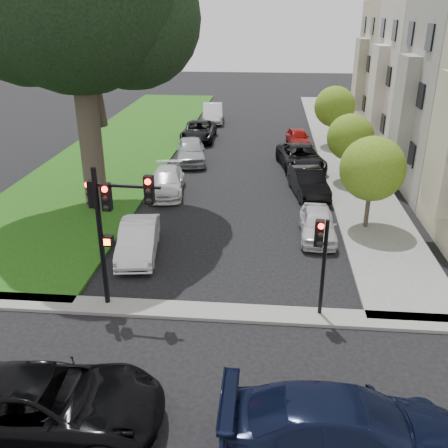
# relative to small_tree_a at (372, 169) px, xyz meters

# --- Properties ---
(ground) EXTENTS (140.00, 140.00, 0.00)m
(ground) POSITION_rel_small_tree_a_xyz_m (-6.20, -9.66, -2.90)
(ground) COLOR black
(ground) RESTS_ON ground
(grass_strip) EXTENTS (8.00, 44.00, 0.12)m
(grass_strip) POSITION_rel_small_tree_a_xyz_m (-15.20, 14.34, -2.84)
(grass_strip) COLOR #134710
(grass_strip) RESTS_ON ground
(sidewalk_right) EXTENTS (3.50, 44.00, 0.12)m
(sidewalk_right) POSITION_rel_small_tree_a_xyz_m (0.55, 14.34, -2.84)
(sidewalk_right) COLOR slate
(sidewalk_right) RESTS_ON ground
(sidewalk_cross) EXTENTS (60.00, 1.00, 0.12)m
(sidewalk_cross) POSITION_rel_small_tree_a_xyz_m (-6.20, -7.66, -2.84)
(sidewalk_cross) COLOR slate
(sidewalk_cross) RESTS_ON ground
(house_c) EXTENTS (7.70, 7.55, 15.97)m
(house_c) POSITION_rel_small_tree_a_xyz_m (6.25, 13.34, 4.03)
(house_c) COLOR beige
(house_c) RESTS_ON ground
(house_d) EXTENTS (7.70, 7.55, 15.97)m
(house_d) POSITION_rel_small_tree_a_xyz_m (6.25, 20.84, 4.03)
(house_d) COLOR gray
(house_d) RESTS_ON ground
(small_tree_a) EXTENTS (2.91, 2.91, 4.36)m
(small_tree_a) POSITION_rel_small_tree_a_xyz_m (0.00, 0.00, 0.00)
(small_tree_a) COLOR #41372B
(small_tree_a) RESTS_ON ground
(small_tree_b) EXTENTS (2.67, 2.67, 4.01)m
(small_tree_b) POSITION_rel_small_tree_a_xyz_m (0.00, 6.83, -0.24)
(small_tree_b) COLOR #41372B
(small_tree_b) RESTS_ON ground
(small_tree_c) EXTENTS (2.92, 2.92, 4.38)m
(small_tree_c) POSITION_rel_small_tree_a_xyz_m (0.00, 15.03, 0.02)
(small_tree_c) COLOR #41372B
(small_tree_c) RESTS_ON ground
(traffic_signal_main) EXTENTS (2.43, 0.63, 4.97)m
(traffic_signal_main) POSITION_rel_small_tree_a_xyz_m (-9.61, -7.43, 0.53)
(traffic_signal_main) COLOR black
(traffic_signal_main) RESTS_ON ground
(traffic_signal_secondary) EXTENTS (0.46, 0.37, 3.49)m
(traffic_signal_secondary) POSITION_rel_small_tree_a_xyz_m (-2.85, -7.47, -0.46)
(traffic_signal_secondary) COLOR black
(traffic_signal_secondary) RESTS_ON ground
(car_cross_near) EXTENTS (5.97, 3.12, 1.60)m
(car_cross_near) POSITION_rel_small_tree_a_xyz_m (-9.76, -13.05, -2.10)
(car_cross_near) COLOR black
(car_cross_near) RESTS_ON ground
(car_cross_far) EXTENTS (5.78, 2.37, 1.67)m
(car_cross_far) POSITION_rel_small_tree_a_xyz_m (-2.62, -13.25, -2.06)
(car_cross_far) COLOR black
(car_cross_far) RESTS_ON ground
(car_parked_0) EXTENTS (1.61, 3.88, 1.31)m
(car_parked_0) POSITION_rel_small_tree_a_xyz_m (-2.33, -1.19, -2.24)
(car_parked_0) COLOR silver
(car_parked_0) RESTS_ON ground
(car_parked_1) EXTENTS (2.25, 4.61, 1.45)m
(car_parked_1) POSITION_rel_small_tree_a_xyz_m (-2.41, 4.33, -2.17)
(car_parked_1) COLOR black
(car_parked_1) RESTS_ON ground
(car_parked_2) EXTENTS (3.32, 5.69, 1.49)m
(car_parked_2) POSITION_rel_small_tree_a_xyz_m (-2.57, 9.18, -2.16)
(car_parked_2) COLOR black
(car_parked_2) RESTS_ON ground
(car_parked_3) EXTENTS (1.93, 3.87, 1.27)m
(car_parked_3) POSITION_rel_small_tree_a_xyz_m (-2.48, 14.95, -2.27)
(car_parked_3) COLOR maroon
(car_parked_3) RESTS_ON ground
(car_parked_5) EXTENTS (2.03, 4.38, 1.39)m
(car_parked_5) POSITION_rel_small_tree_a_xyz_m (-9.85, -3.62, -2.21)
(car_parked_5) COLOR silver
(car_parked_5) RESTS_ON ground
(car_parked_6) EXTENTS (2.37, 4.71, 1.31)m
(car_parked_6) POSITION_rel_small_tree_a_xyz_m (-10.17, 3.93, -2.25)
(car_parked_6) COLOR silver
(car_parked_6) RESTS_ON ground
(car_parked_7) EXTENTS (2.61, 4.86, 1.57)m
(car_parked_7) POSITION_rel_small_tree_a_xyz_m (-9.76, 10.02, -2.11)
(car_parked_7) COLOR #999BA0
(car_parked_7) RESTS_ON ground
(car_parked_8) EXTENTS (2.47, 5.25, 1.45)m
(car_parked_8) POSITION_rel_small_tree_a_xyz_m (-10.06, 15.95, -2.18)
(car_parked_8) COLOR black
(car_parked_8) RESTS_ON ground
(car_parked_9) EXTENTS (2.23, 5.02, 1.60)m
(car_parked_9) POSITION_rel_small_tree_a_xyz_m (-9.74, 22.79, -2.10)
(car_parked_9) COLOR silver
(car_parked_9) RESTS_ON ground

